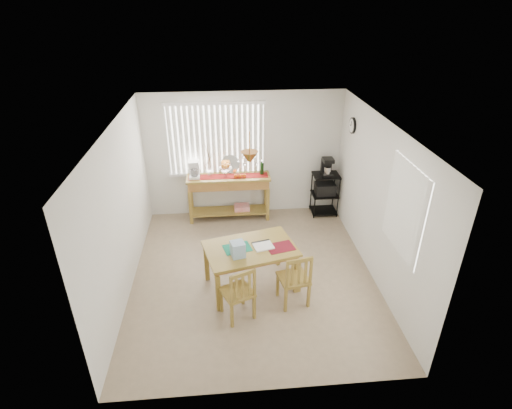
{
  "coord_description": "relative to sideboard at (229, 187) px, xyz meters",
  "views": [
    {
      "loc": [
        -0.43,
        -5.43,
        4.24
      ],
      "look_at": [
        0.1,
        0.55,
        1.05
      ],
      "focal_mm": 28.0,
      "sensor_mm": 36.0,
      "label": 1
    }
  ],
  "objects": [
    {
      "name": "wire_cart",
      "position": [
        2.02,
        0.0,
        -0.17
      ],
      "size": [
        0.54,
        0.43,
        0.91
      ],
      "color": "black",
      "rests_on": "ground"
    },
    {
      "name": "chair_left",
      "position": [
        0.04,
        -2.97,
        -0.27
      ],
      "size": [
        0.55,
        0.55,
        0.91
      ],
      "color": "olive",
      "rests_on": "ground"
    },
    {
      "name": "cart_items",
      "position": [
        2.02,
        0.01,
        0.37
      ],
      "size": [
        0.21,
        0.26,
        0.38
      ],
      "color": "black",
      "rests_on": "wire_cart"
    },
    {
      "name": "chair_right",
      "position": [
        0.89,
        -2.75,
        -0.26
      ],
      "size": [
        0.5,
        0.5,
        0.93
      ],
      "color": "olive",
      "rests_on": "ground"
    },
    {
      "name": "dining_table",
      "position": [
        0.26,
        -2.27,
        -0.06
      ],
      "size": [
        1.56,
        1.2,
        0.74
      ],
      "color": "olive",
      "rests_on": "ground"
    },
    {
      "name": "ground",
      "position": [
        0.32,
        -1.99,
        -0.72
      ],
      "size": [
        4.0,
        4.5,
        0.01
      ],
      "primitive_type": "cube",
      "color": "gray"
    },
    {
      "name": "sideboard_items",
      "position": [
        -0.28,
        0.02,
        0.39
      ],
      "size": [
        1.61,
        0.4,
        0.73
      ],
      "color": "maroon",
      "rests_on": "sideboard"
    },
    {
      "name": "sideboard",
      "position": [
        0.0,
        0.0,
        0.0
      ],
      "size": [
        1.69,
        0.48,
        0.95
      ],
      "color": "olive",
      "rests_on": "ground"
    },
    {
      "name": "room_shell",
      "position": [
        0.33,
        -1.98,
        0.98
      ],
      "size": [
        4.2,
        4.7,
        2.7
      ],
      "color": "silver",
      "rests_on": "ground"
    },
    {
      "name": "table_items",
      "position": [
        0.16,
        -2.42,
        0.12
      ],
      "size": [
        1.14,
        0.52,
        0.24
      ],
      "color": "#167E5D",
      "rests_on": "dining_table"
    }
  ]
}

